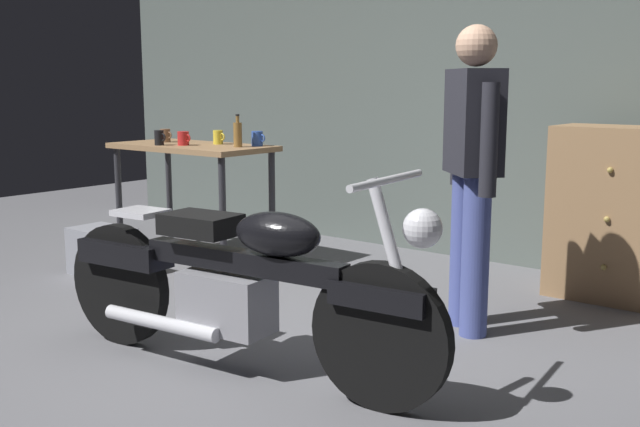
{
  "coord_description": "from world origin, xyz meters",
  "views": [
    {
      "loc": [
        2.59,
        -2.52,
        1.37
      ],
      "look_at": [
        0.05,
        0.7,
        0.65
      ],
      "focal_mm": 42.14,
      "sensor_mm": 36.0,
      "label": 1
    }
  ],
  "objects_px": {
    "mug_blue_enamel": "(257,139)",
    "mug_yellow_tall": "(218,137)",
    "mug_brown_stoneware": "(165,136)",
    "person_standing": "(472,165)",
    "mug_red_diner": "(183,138)",
    "motorcycle": "(237,281)",
    "wooden_dresser": "(619,214)",
    "mug_black_matte": "(159,138)",
    "bottle": "(238,134)",
    "storage_bin": "(102,251)"
  },
  "relations": [
    {
      "from": "person_standing",
      "to": "storage_bin",
      "type": "relative_size",
      "value": 3.8
    },
    {
      "from": "mug_red_diner",
      "to": "mug_blue_enamel",
      "type": "height_order",
      "value": "mug_blue_enamel"
    },
    {
      "from": "storage_bin",
      "to": "mug_blue_enamel",
      "type": "height_order",
      "value": "mug_blue_enamel"
    },
    {
      "from": "person_standing",
      "to": "mug_red_diner",
      "type": "distance_m",
      "value": 2.48
    },
    {
      "from": "wooden_dresser",
      "to": "motorcycle",
      "type": "bearing_deg",
      "value": -112.83
    },
    {
      "from": "mug_brown_stoneware",
      "to": "bottle",
      "type": "height_order",
      "value": "bottle"
    },
    {
      "from": "mug_blue_enamel",
      "to": "mug_black_matte",
      "type": "bearing_deg",
      "value": -147.28
    },
    {
      "from": "mug_blue_enamel",
      "to": "mug_brown_stoneware",
      "type": "xyz_separation_m",
      "value": [
        -0.84,
        -0.17,
        -0.0
      ]
    },
    {
      "from": "motorcycle",
      "to": "mug_black_matte",
      "type": "bearing_deg",
      "value": 142.36
    },
    {
      "from": "mug_black_matte",
      "to": "bottle",
      "type": "height_order",
      "value": "bottle"
    },
    {
      "from": "mug_red_diner",
      "to": "mug_brown_stoneware",
      "type": "distance_m",
      "value": 0.38
    },
    {
      "from": "mug_blue_enamel",
      "to": "bottle",
      "type": "bearing_deg",
      "value": -108.54
    },
    {
      "from": "mug_blue_enamel",
      "to": "motorcycle",
      "type": "bearing_deg",
      "value": -49.64
    },
    {
      "from": "wooden_dresser",
      "to": "mug_yellow_tall",
      "type": "bearing_deg",
      "value": -164.69
    },
    {
      "from": "person_standing",
      "to": "bottle",
      "type": "relative_size",
      "value": 6.93
    },
    {
      "from": "mug_red_diner",
      "to": "bottle",
      "type": "xyz_separation_m",
      "value": [
        0.43,
        0.14,
        0.04
      ]
    },
    {
      "from": "wooden_dresser",
      "to": "mug_blue_enamel",
      "type": "height_order",
      "value": "wooden_dresser"
    },
    {
      "from": "mug_red_diner",
      "to": "mug_yellow_tall",
      "type": "relative_size",
      "value": 1.1
    },
    {
      "from": "person_standing",
      "to": "mug_brown_stoneware",
      "type": "height_order",
      "value": "person_standing"
    },
    {
      "from": "mug_red_diner",
      "to": "bottle",
      "type": "relative_size",
      "value": 0.5
    },
    {
      "from": "mug_blue_enamel",
      "to": "mug_yellow_tall",
      "type": "height_order",
      "value": "mug_blue_enamel"
    },
    {
      "from": "mug_red_diner",
      "to": "storage_bin",
      "type": "bearing_deg",
      "value": -104.87
    },
    {
      "from": "wooden_dresser",
      "to": "mug_black_matte",
      "type": "bearing_deg",
      "value": -160.1
    },
    {
      "from": "mug_yellow_tall",
      "to": "mug_blue_enamel",
      "type": "bearing_deg",
      "value": 9.49
    },
    {
      "from": "mug_blue_enamel",
      "to": "mug_brown_stoneware",
      "type": "relative_size",
      "value": 1.05
    },
    {
      "from": "motorcycle",
      "to": "mug_blue_enamel",
      "type": "relative_size",
      "value": 18.02
    },
    {
      "from": "person_standing",
      "to": "wooden_dresser",
      "type": "distance_m",
      "value": 1.28
    },
    {
      "from": "person_standing",
      "to": "mug_blue_enamel",
      "type": "distance_m",
      "value": 2.04
    },
    {
      "from": "motorcycle",
      "to": "mug_red_diner",
      "type": "height_order",
      "value": "mug_red_diner"
    },
    {
      "from": "motorcycle",
      "to": "person_standing",
      "type": "relative_size",
      "value": 1.31
    },
    {
      "from": "wooden_dresser",
      "to": "mug_brown_stoneware",
      "type": "xyz_separation_m",
      "value": [
        -3.28,
        -0.88,
        0.4
      ]
    },
    {
      "from": "person_standing",
      "to": "mug_brown_stoneware",
      "type": "distance_m",
      "value": 2.84
    },
    {
      "from": "storage_bin",
      "to": "mug_blue_enamel",
      "type": "relative_size",
      "value": 3.63
    },
    {
      "from": "mug_blue_enamel",
      "to": "mug_yellow_tall",
      "type": "distance_m",
      "value": 0.36
    },
    {
      "from": "mug_blue_enamel",
      "to": "mug_yellow_tall",
      "type": "bearing_deg",
      "value": -170.51
    },
    {
      "from": "wooden_dresser",
      "to": "mug_red_diner",
      "type": "xyz_separation_m",
      "value": [
        -2.92,
        -1.0,
        0.4
      ]
    },
    {
      "from": "storage_bin",
      "to": "person_standing",
      "type": "bearing_deg",
      "value": 11.0
    },
    {
      "from": "motorcycle",
      "to": "person_standing",
      "type": "xyz_separation_m",
      "value": [
        0.56,
        1.25,
        0.48
      ]
    },
    {
      "from": "mug_yellow_tall",
      "to": "storage_bin",
      "type": "bearing_deg",
      "value": -108.72
    },
    {
      "from": "bottle",
      "to": "motorcycle",
      "type": "bearing_deg",
      "value": -45.88
    },
    {
      "from": "wooden_dresser",
      "to": "mug_brown_stoneware",
      "type": "distance_m",
      "value": 3.42
    },
    {
      "from": "person_standing",
      "to": "wooden_dresser",
      "type": "xyz_separation_m",
      "value": [
        0.45,
        1.14,
        -0.38
      ]
    },
    {
      "from": "mug_brown_stoneware",
      "to": "bottle",
      "type": "bearing_deg",
      "value": 1.31
    },
    {
      "from": "mug_red_diner",
      "to": "mug_yellow_tall",
      "type": "bearing_deg",
      "value": 61.69
    },
    {
      "from": "mug_black_matte",
      "to": "mug_brown_stoneware",
      "type": "relative_size",
      "value": 0.99
    },
    {
      "from": "mug_blue_enamel",
      "to": "bottle",
      "type": "relative_size",
      "value": 0.5
    },
    {
      "from": "wooden_dresser",
      "to": "storage_bin",
      "type": "distance_m",
      "value": 3.53
    },
    {
      "from": "storage_bin",
      "to": "wooden_dresser",
      "type": "bearing_deg",
      "value": 28.09
    },
    {
      "from": "mug_yellow_tall",
      "to": "mug_brown_stoneware",
      "type": "height_order",
      "value": "mug_yellow_tall"
    },
    {
      "from": "wooden_dresser",
      "to": "mug_blue_enamel",
      "type": "distance_m",
      "value": 2.57
    }
  ]
}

